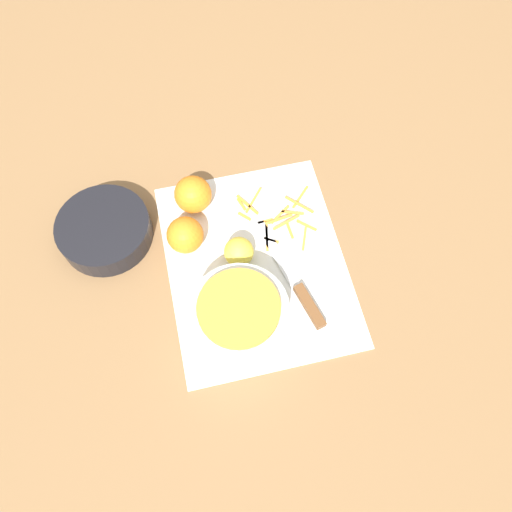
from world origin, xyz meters
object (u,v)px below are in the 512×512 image
orange_left (193,194)px  orange_right (185,235)px  knife (301,292)px  bowl_dark (105,230)px  lemon (239,252)px  bowl_speckled (239,315)px

orange_left → orange_right: size_ratio=1.05×
knife → orange_right: (0.16, 0.20, 0.03)m
bowl_dark → orange_right: bearing=-110.0°
knife → lemon: (0.10, 0.10, 0.02)m
orange_right → lemon: orange_right is taller
knife → lemon: bearing=30.8°
orange_left → orange_right: (-0.09, 0.03, -0.00)m
lemon → orange_right: bearing=59.8°
bowl_speckled → knife: (0.03, -0.13, -0.04)m
orange_right → bowl_speckled: bearing=-159.9°
bowl_speckled → orange_left: 0.29m
bowl_dark → orange_right: size_ratio=2.54×
orange_right → bowl_dark: bearing=70.0°
bowl_dark → lemon: 0.28m
bowl_dark → orange_right: (-0.06, -0.16, 0.02)m
bowl_speckled → knife: 0.14m
bowl_speckled → lemon: bowl_speckled is taller
knife → orange_left: size_ratio=3.29×
bowl_speckled → lemon: bearing=-11.4°
knife → orange_left: orange_left is taller
bowl_speckled → bowl_dark: bearing=42.6°
bowl_dark → orange_left: bearing=-80.5°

